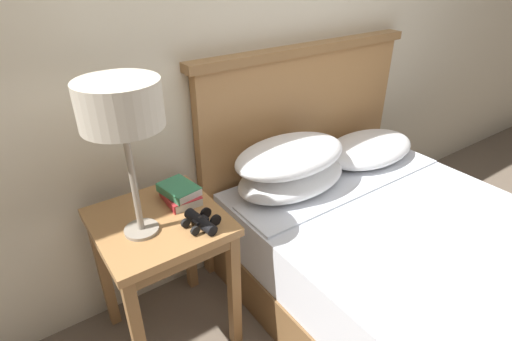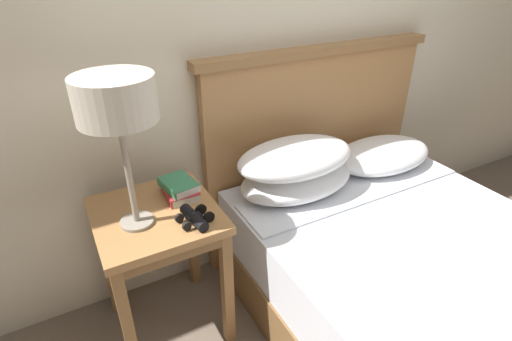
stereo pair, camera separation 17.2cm
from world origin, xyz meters
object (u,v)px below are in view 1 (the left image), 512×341
Objects in this scene: bed at (413,266)px; book_stacked_on_top at (179,189)px; nightstand at (161,238)px; binoculars_pair at (201,222)px; table_lamp at (121,108)px; book_on_nightstand at (180,196)px.

bed is 1.13m from book_stacked_on_top.
nightstand is 0.22m from binoculars_pair.
book_on_nightstand is (0.21, 0.11, -0.47)m from table_lamp.
bed reaches higher than nightstand.
table_lamp reaches higher than nightstand.
bed is at bearing -25.69° from binoculars_pair.
table_lamp reaches higher than book_on_nightstand.
bed is 11.60× the size of binoculars_pair.
book_stacked_on_top reaches higher than binoculars_pair.
table_lamp reaches higher than book_stacked_on_top.
nightstand is 0.21m from book_stacked_on_top.
table_lamp is (-0.08, -0.04, 0.59)m from nightstand.
bed is 10.29× the size of book_on_nightstand.
bed is at bearing -26.00° from table_lamp.
binoculars_pair is (-0.01, -0.21, -0.03)m from book_stacked_on_top.
book_stacked_on_top is (0.13, 0.07, 0.16)m from nightstand.
binoculars_pair is (0.20, -0.10, -0.47)m from table_lamp.
nightstand is 4.00× the size of binoculars_pair.
book_stacked_on_top is (-0.00, -0.00, 0.04)m from book_on_nightstand.
bed is at bearing -29.72° from nightstand.
bed is 3.24× the size of table_lamp.
book_stacked_on_top is at bearing 27.32° from table_lamp.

